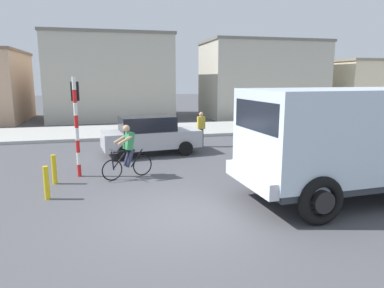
{
  "coord_description": "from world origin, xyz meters",
  "views": [
    {
      "loc": [
        -1.43,
        -7.54,
        3.17
      ],
      "look_at": [
        0.99,
        2.5,
        1.2
      ],
      "focal_mm": 32.57,
      "sensor_mm": 36.0,
      "label": 1
    }
  ],
  "objects_px": {
    "pedestrian_near_kerb": "(201,129)",
    "car_red_near": "(150,135)",
    "truck_foreground": "(345,137)",
    "bollard_near": "(47,183)",
    "bollard_far": "(54,169)",
    "cyclist": "(128,152)",
    "traffic_light_pole": "(76,113)"
  },
  "relations": [
    {
      "from": "bollard_far",
      "to": "bollard_near",
      "type": "bearing_deg",
      "value": -90.0
    },
    {
      "from": "car_red_near",
      "to": "pedestrian_near_kerb",
      "type": "height_order",
      "value": "pedestrian_near_kerb"
    },
    {
      "from": "pedestrian_near_kerb",
      "to": "bollard_far",
      "type": "height_order",
      "value": "pedestrian_near_kerb"
    },
    {
      "from": "cyclist",
      "to": "traffic_light_pole",
      "type": "height_order",
      "value": "traffic_light_pole"
    },
    {
      "from": "bollard_near",
      "to": "cyclist",
      "type": "bearing_deg",
      "value": 34.88
    },
    {
      "from": "cyclist",
      "to": "pedestrian_near_kerb",
      "type": "bearing_deg",
      "value": 50.7
    },
    {
      "from": "car_red_near",
      "to": "bollard_far",
      "type": "height_order",
      "value": "car_red_near"
    },
    {
      "from": "traffic_light_pole",
      "to": "car_red_near",
      "type": "bearing_deg",
      "value": 46.56
    },
    {
      "from": "pedestrian_near_kerb",
      "to": "bollard_far",
      "type": "bearing_deg",
      "value": -141.98
    },
    {
      "from": "cyclist",
      "to": "pedestrian_near_kerb",
      "type": "distance_m",
      "value": 5.7
    },
    {
      "from": "cyclist",
      "to": "bollard_near",
      "type": "relative_size",
      "value": 1.91
    },
    {
      "from": "traffic_light_pole",
      "to": "bollard_far",
      "type": "height_order",
      "value": "traffic_light_pole"
    },
    {
      "from": "cyclist",
      "to": "car_red_near",
      "type": "height_order",
      "value": "cyclist"
    },
    {
      "from": "pedestrian_near_kerb",
      "to": "cyclist",
      "type": "bearing_deg",
      "value": -129.3
    },
    {
      "from": "car_red_near",
      "to": "bollard_near",
      "type": "height_order",
      "value": "car_red_near"
    },
    {
      "from": "traffic_light_pole",
      "to": "bollard_far",
      "type": "xyz_separation_m",
      "value": [
        -0.66,
        -0.76,
        -1.62
      ]
    },
    {
      "from": "car_red_near",
      "to": "truck_foreground",
      "type": "bearing_deg",
      "value": -57.88
    },
    {
      "from": "traffic_light_pole",
      "to": "bollard_near",
      "type": "xyz_separation_m",
      "value": [
        -0.66,
        -2.16,
        -1.62
      ]
    },
    {
      "from": "pedestrian_near_kerb",
      "to": "bollard_near",
      "type": "bearing_deg",
      "value": -134.35
    },
    {
      "from": "truck_foreground",
      "to": "cyclist",
      "type": "bearing_deg",
      "value": 148.3
    },
    {
      "from": "truck_foreground",
      "to": "traffic_light_pole",
      "type": "relative_size",
      "value": 1.73
    },
    {
      "from": "cyclist",
      "to": "traffic_light_pole",
      "type": "relative_size",
      "value": 0.54
    },
    {
      "from": "cyclist",
      "to": "traffic_light_pole",
      "type": "distance_m",
      "value": 2.05
    },
    {
      "from": "pedestrian_near_kerb",
      "to": "car_red_near",
      "type": "bearing_deg",
      "value": -158.73
    },
    {
      "from": "truck_foreground",
      "to": "pedestrian_near_kerb",
      "type": "distance_m",
      "value": 7.96
    },
    {
      "from": "bollard_far",
      "to": "cyclist",
      "type": "bearing_deg",
      "value": 3.51
    },
    {
      "from": "traffic_light_pole",
      "to": "car_red_near",
      "type": "xyz_separation_m",
      "value": [
        2.66,
        2.81,
        -1.25
      ]
    },
    {
      "from": "truck_foreground",
      "to": "bollard_near",
      "type": "bearing_deg",
      "value": 166.79
    },
    {
      "from": "bollard_near",
      "to": "bollard_far",
      "type": "relative_size",
      "value": 1.0
    },
    {
      "from": "cyclist",
      "to": "bollard_near",
      "type": "xyz_separation_m",
      "value": [
        -2.2,
        -1.53,
        -0.41
      ]
    },
    {
      "from": "truck_foreground",
      "to": "pedestrian_near_kerb",
      "type": "relative_size",
      "value": 3.43
    },
    {
      "from": "truck_foreground",
      "to": "pedestrian_near_kerb",
      "type": "xyz_separation_m",
      "value": [
        -1.75,
        7.72,
        -0.82
      ]
    }
  ]
}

